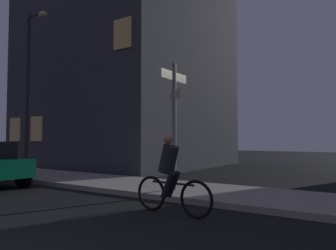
# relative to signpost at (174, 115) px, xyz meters

# --- Properties ---
(sidewalk_kerb) EXTENTS (40.00, 2.62, 0.14)m
(sidewalk_kerb) POSITION_rel_signpost_xyz_m (1.06, 0.44, -2.07)
(sidewalk_kerb) COLOR #9E9991
(sidewalk_kerb) RESTS_ON ground_plane
(signpost) EXTENTS (0.98, 1.25, 3.41)m
(signpost) POSITION_rel_signpost_xyz_m (0.00, 0.00, 0.00)
(signpost) COLOR gray
(signpost) RESTS_ON sidewalk_kerb
(street_lamp) EXTENTS (1.30, 0.28, 6.60)m
(street_lamp) POSITION_rel_signpost_xyz_m (-7.29, 0.36, 1.82)
(street_lamp) COLOR #2D2D30
(street_lamp) RESTS_ON sidewalk_kerb
(cyclist) EXTENTS (1.82, 0.35, 1.61)m
(cyclist) POSITION_rel_signpost_xyz_m (1.10, -1.86, -1.39)
(cyclist) COLOR black
(cyclist) RESTS_ON ground_plane
(building_left_block) EXTENTS (9.17, 9.85, 13.93)m
(building_left_block) POSITION_rel_signpost_xyz_m (-7.32, 6.90, 4.82)
(building_left_block) COLOR #383842
(building_left_block) RESTS_ON ground_plane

